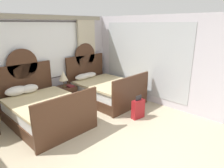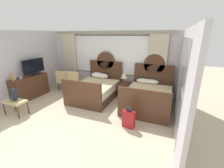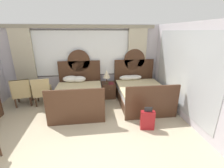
{
  "view_description": "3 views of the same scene",
  "coord_description": "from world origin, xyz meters",
  "px_view_note": "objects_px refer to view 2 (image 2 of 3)",
  "views": [
    {
      "loc": [
        -2.24,
        -1.63,
        2.44
      ],
      "look_at": [
        1.06,
        1.53,
        1.03
      ],
      "focal_mm": 31.38,
      "sensor_mm": 36.0,
      "label": 1
    },
    {
      "loc": [
        2.69,
        -2.47,
        2.55
      ],
      "look_at": [
        0.81,
        2.16,
        0.9
      ],
      "focal_mm": 24.22,
      "sensor_mm": 36.0,
      "label": 2
    },
    {
      "loc": [
        0.34,
        -2.14,
        2.46
      ],
      "look_at": [
        0.9,
        2.17,
        0.96
      ],
      "focal_mm": 24.61,
      "sensor_mm": 36.0,
      "label": 3
    }
  ],
  "objects_px": {
    "nightstand_between_beds": "(125,89)",
    "dresser_minibar": "(30,87)",
    "book_on_nightstand": "(127,84)",
    "luggage_bench": "(15,102)",
    "table_lamp_on_nightstand": "(124,75)",
    "backpack_on_bench": "(14,95)",
    "armchair_by_window_left": "(75,81)",
    "tv_flatscreen": "(34,67)",
    "armchair_by_window_centre": "(64,79)",
    "bed_near_mirror": "(148,97)",
    "bottle_liquor_amber": "(12,78)",
    "bed_near_window": "(96,89)",
    "cup_on_dresser": "(21,78)",
    "suitcase_on_floor": "(129,119)",
    "bottle_water_clear": "(14,77)",
    "armchair_by_window_right": "(64,79)"
  },
  "relations": [
    {
      "from": "nightstand_between_beds",
      "to": "dresser_minibar",
      "type": "bearing_deg",
      "value": -155.65
    },
    {
      "from": "book_on_nightstand",
      "to": "luggage_bench",
      "type": "height_order",
      "value": "book_on_nightstand"
    },
    {
      "from": "table_lamp_on_nightstand",
      "to": "dresser_minibar",
      "type": "bearing_deg",
      "value": -155.42
    },
    {
      "from": "book_on_nightstand",
      "to": "backpack_on_bench",
      "type": "xyz_separation_m",
      "value": [
        -2.93,
        -2.79,
        0.1
      ]
    },
    {
      "from": "book_on_nightstand",
      "to": "armchair_by_window_left",
      "type": "relative_size",
      "value": 0.27
    },
    {
      "from": "tv_flatscreen",
      "to": "backpack_on_bench",
      "type": "distance_m",
      "value": 1.83
    },
    {
      "from": "tv_flatscreen",
      "to": "armchair_by_window_left",
      "type": "xyz_separation_m",
      "value": [
        1.26,
        1.02,
        -0.75
      ]
    },
    {
      "from": "armchair_by_window_centre",
      "to": "tv_flatscreen",
      "type": "bearing_deg",
      "value": -120.91
    },
    {
      "from": "bed_near_mirror",
      "to": "book_on_nightstand",
      "type": "distance_m",
      "value": 1.14
    },
    {
      "from": "table_lamp_on_nightstand",
      "to": "armchair_by_window_left",
      "type": "xyz_separation_m",
      "value": [
        -2.27,
        -0.29,
        -0.43
      ]
    },
    {
      "from": "bottle_liquor_amber",
      "to": "armchair_by_window_left",
      "type": "bearing_deg",
      "value": 57.82
    },
    {
      "from": "bed_near_window",
      "to": "cup_on_dresser",
      "type": "bearing_deg",
      "value": -151.79
    },
    {
      "from": "bed_near_mirror",
      "to": "luggage_bench",
      "type": "distance_m",
      "value": 4.54
    },
    {
      "from": "bed_near_window",
      "to": "nightstand_between_beds",
      "type": "xyz_separation_m",
      "value": [
        1.08,
        0.63,
        -0.09
      ]
    },
    {
      "from": "cup_on_dresser",
      "to": "armchair_by_window_left",
      "type": "distance_m",
      "value": 2.15
    },
    {
      "from": "table_lamp_on_nightstand",
      "to": "tv_flatscreen",
      "type": "relative_size",
      "value": 0.49
    },
    {
      "from": "bed_near_mirror",
      "to": "armchair_by_window_left",
      "type": "xyz_separation_m",
      "value": [
        -3.41,
        0.32,
        0.13
      ]
    },
    {
      "from": "bottle_liquor_amber",
      "to": "suitcase_on_floor",
      "type": "xyz_separation_m",
      "value": [
        4.39,
        0.12,
        -0.78
      ]
    },
    {
      "from": "nightstand_between_beds",
      "to": "suitcase_on_floor",
      "type": "bearing_deg",
      "value": -70.27
    },
    {
      "from": "cup_on_dresser",
      "to": "luggage_bench",
      "type": "bearing_deg",
      "value": -50.25
    },
    {
      "from": "cup_on_dresser",
      "to": "suitcase_on_floor",
      "type": "xyz_separation_m",
      "value": [
        4.4,
        -0.21,
        -0.7
      ]
    },
    {
      "from": "bottle_water_clear",
      "to": "cup_on_dresser",
      "type": "bearing_deg",
      "value": 80.71
    },
    {
      "from": "bottle_water_clear",
      "to": "armchair_by_window_centre",
      "type": "xyz_separation_m",
      "value": [
        0.66,
        1.89,
        -0.52
      ]
    },
    {
      "from": "luggage_bench",
      "to": "armchair_by_window_centre",
      "type": "bearing_deg",
      "value": 92.68
    },
    {
      "from": "bottle_liquor_amber",
      "to": "bottle_water_clear",
      "type": "bearing_deg",
      "value": 112.5
    },
    {
      "from": "armchair_by_window_left",
      "to": "bed_near_mirror",
      "type": "bearing_deg",
      "value": -5.43
    },
    {
      "from": "tv_flatscreen",
      "to": "bed_near_mirror",
      "type": "bearing_deg",
      "value": 8.44
    },
    {
      "from": "bed_near_mirror",
      "to": "bottle_liquor_amber",
      "type": "distance_m",
      "value": 5.01
    },
    {
      "from": "backpack_on_bench",
      "to": "bed_near_mirror",
      "type": "bearing_deg",
      "value": 30.02
    },
    {
      "from": "bottle_liquor_amber",
      "to": "cup_on_dresser",
      "type": "relative_size",
      "value": 2.86
    },
    {
      "from": "bed_near_mirror",
      "to": "bottle_liquor_amber",
      "type": "height_order",
      "value": "bed_near_mirror"
    },
    {
      "from": "dresser_minibar",
      "to": "bottle_liquor_amber",
      "type": "xyz_separation_m",
      "value": [
        0.02,
        -0.67,
        0.58
      ]
    },
    {
      "from": "bottle_liquor_amber",
      "to": "suitcase_on_floor",
      "type": "bearing_deg",
      "value": 1.57
    },
    {
      "from": "nightstand_between_beds",
      "to": "dresser_minibar",
      "type": "xyz_separation_m",
      "value": [
        -3.62,
        -1.64,
        0.16
      ]
    },
    {
      "from": "suitcase_on_floor",
      "to": "bed_near_mirror",
      "type": "bearing_deg",
      "value": 79.6
    },
    {
      "from": "table_lamp_on_nightstand",
      "to": "bottle_water_clear",
      "type": "height_order",
      "value": "bottle_water_clear"
    },
    {
      "from": "cup_on_dresser",
      "to": "dresser_minibar",
      "type": "bearing_deg",
      "value": 91.78
    },
    {
      "from": "bottle_liquor_amber",
      "to": "suitcase_on_floor",
      "type": "relative_size",
      "value": 0.49
    },
    {
      "from": "bottle_water_clear",
      "to": "suitcase_on_floor",
      "type": "distance_m",
      "value": 4.5
    },
    {
      "from": "table_lamp_on_nightstand",
      "to": "tv_flatscreen",
      "type": "height_order",
      "value": "tv_flatscreen"
    },
    {
      "from": "armchair_by_window_right",
      "to": "suitcase_on_floor",
      "type": "distance_m",
      "value": 4.23
    },
    {
      "from": "book_on_nightstand",
      "to": "tv_flatscreen",
      "type": "xyz_separation_m",
      "value": [
        -3.69,
        -1.22,
        0.66
      ]
    },
    {
      "from": "dresser_minibar",
      "to": "armchair_by_window_left",
      "type": "relative_size",
      "value": 1.6
    },
    {
      "from": "nightstand_between_beds",
      "to": "tv_flatscreen",
      "type": "relative_size",
      "value": 0.58
    },
    {
      "from": "dresser_minibar",
      "to": "luggage_bench",
      "type": "distance_m",
      "value": 1.45
    },
    {
      "from": "cup_on_dresser",
      "to": "armchair_by_window_right",
      "type": "bearing_deg",
      "value": 69.71
    },
    {
      "from": "table_lamp_on_nightstand",
      "to": "armchair_by_window_right",
      "type": "xyz_separation_m",
      "value": [
        -2.93,
        -0.29,
        -0.43
      ]
    },
    {
      "from": "cup_on_dresser",
      "to": "armchair_by_window_right",
      "type": "height_order",
      "value": "cup_on_dresser"
    },
    {
      "from": "dresser_minibar",
      "to": "bed_near_window",
      "type": "bearing_deg",
      "value": 21.75
    },
    {
      "from": "suitcase_on_floor",
      "to": "bottle_liquor_amber",
      "type": "bearing_deg",
      "value": -178.43
    }
  ]
}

